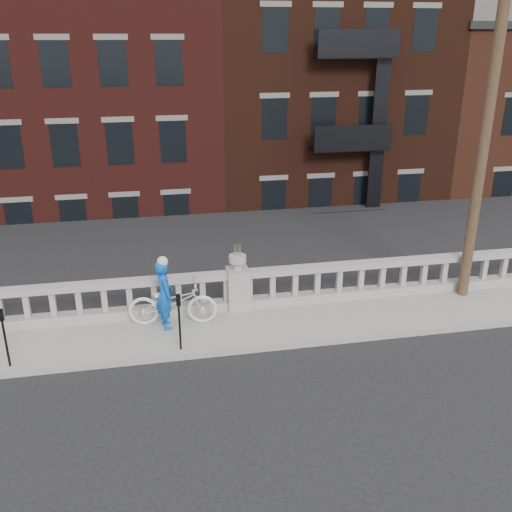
# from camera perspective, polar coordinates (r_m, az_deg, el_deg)

# --- Properties ---
(ground) EXTENTS (120.00, 120.00, 0.00)m
(ground) POSITION_cam_1_polar(r_m,az_deg,el_deg) (11.71, 1.51, -14.37)
(ground) COLOR black
(ground) RESTS_ON ground
(sidewalk) EXTENTS (32.00, 2.20, 0.15)m
(sidewalk) POSITION_cam_1_polar(r_m,az_deg,el_deg) (14.17, -1.15, -7.15)
(sidewalk) COLOR gray
(sidewalk) RESTS_ON ground
(balustrade) EXTENTS (28.00, 0.34, 1.03)m
(balustrade) POSITION_cam_1_polar(r_m,az_deg,el_deg) (14.75, -1.82, -3.49)
(balustrade) COLOR gray
(balustrade) RESTS_ON sidewalk
(planter_pedestal) EXTENTS (0.55, 0.55, 1.76)m
(planter_pedestal) POSITION_cam_1_polar(r_m,az_deg,el_deg) (14.67, -1.83, -2.82)
(planter_pedestal) COLOR gray
(planter_pedestal) RESTS_ON sidewalk
(lower_level) EXTENTS (80.00, 44.00, 20.80)m
(lower_level) POSITION_cam_1_polar(r_m,az_deg,el_deg) (32.69, -6.55, 13.84)
(lower_level) COLOR #605E59
(lower_level) RESTS_ON ground
(utility_pole) EXTENTS (1.60, 0.28, 10.00)m
(utility_pole) POSITION_cam_1_polar(r_m,az_deg,el_deg) (15.41, 22.32, 13.87)
(utility_pole) COLOR #422D1E
(utility_pole) RESTS_ON sidewalk
(parking_meter_c) EXTENTS (0.10, 0.09, 1.36)m
(parking_meter_c) POSITION_cam_1_polar(r_m,az_deg,el_deg) (13.20, -23.90, -6.89)
(parking_meter_c) COLOR black
(parking_meter_c) RESTS_ON sidewalk
(parking_meter_d) EXTENTS (0.10, 0.09, 1.36)m
(parking_meter_d) POSITION_cam_1_polar(r_m,az_deg,el_deg) (12.83, -7.70, -5.93)
(parking_meter_d) COLOR black
(parking_meter_d) RESTS_ON sidewalk
(bicycle) EXTENTS (2.24, 1.00, 1.14)m
(bicycle) POSITION_cam_1_polar(r_m,az_deg,el_deg) (14.10, -8.33, -4.61)
(bicycle) COLOR white
(bicycle) RESTS_ON sidewalk
(cyclist) EXTENTS (0.54, 0.71, 1.73)m
(cyclist) POSITION_cam_1_polar(r_m,az_deg,el_deg) (13.83, -9.13, -3.82)
(cyclist) COLOR blue
(cyclist) RESTS_ON sidewalk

